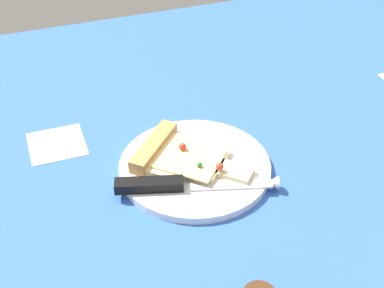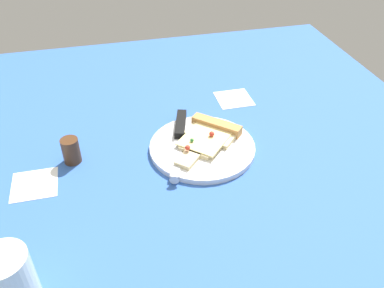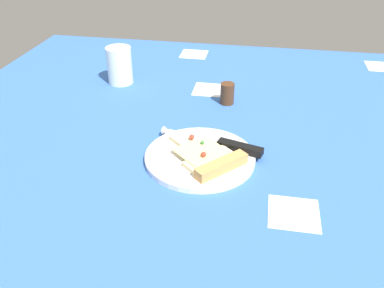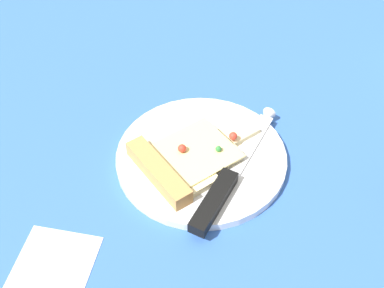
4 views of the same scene
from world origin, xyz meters
TOP-DOWN VIEW (x-y plane):
  - ground_plane at (-0.01, -0.03)cm, footprint 134.94×134.94cm
  - plate at (-3.93, 9.30)cm, footprint 23.47×23.47cm
  - pizza_slice at (-5.83, 11.08)cm, footprint 18.04×17.58cm
  - knife at (-7.74, 4.92)cm, footprint 23.62×8.77cm

SIDE VIEW (x-z plane):
  - ground_plane at x=-0.01cm, z-range -3.00..0.00cm
  - plate at x=-3.93cm, z-range 0.00..1.24cm
  - knife at x=-7.74cm, z-range 0.62..3.07cm
  - pizza_slice at x=-5.83cm, z-range 0.79..3.25cm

